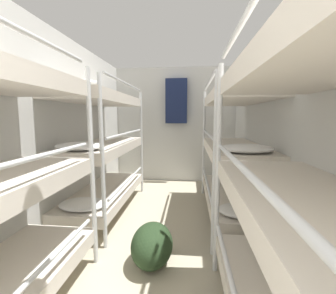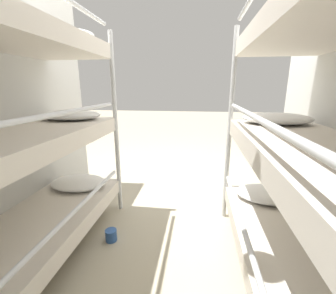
% 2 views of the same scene
% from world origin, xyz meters
% --- Properties ---
extents(wall_left, '(0.06, 5.40, 2.41)m').
position_xyz_m(wall_left, '(-1.29, 2.64, 1.20)').
color(wall_left, silver).
rests_on(wall_left, ground_plane).
extents(wall_right, '(0.06, 5.40, 2.41)m').
position_xyz_m(wall_right, '(1.29, 2.64, 1.20)').
color(wall_right, silver).
rests_on(wall_right, ground_plane).
extents(wall_back, '(2.63, 0.06, 2.41)m').
position_xyz_m(wall_back, '(0.00, 5.31, 1.20)').
color(wall_back, silver).
rests_on(wall_back, ground_plane).
extents(bunk_stack_right_near, '(0.71, 1.89, 1.86)m').
position_xyz_m(bunk_stack_right_near, '(0.90, 1.42, 0.97)').
color(bunk_stack_right_near, silver).
rests_on(bunk_stack_right_near, ground_plane).
extents(bunk_stack_left_far, '(0.71, 1.89, 1.86)m').
position_xyz_m(bunk_stack_left_far, '(-0.90, 3.51, 0.97)').
color(bunk_stack_left_far, silver).
rests_on(bunk_stack_left_far, ground_plane).
extents(bunk_stack_right_far, '(0.71, 1.89, 1.86)m').
position_xyz_m(bunk_stack_right_far, '(0.90, 3.51, 0.97)').
color(bunk_stack_right_far, silver).
rests_on(bunk_stack_right_far, ground_plane).
extents(duffel_bag, '(0.39, 0.53, 0.39)m').
position_xyz_m(duffel_bag, '(-0.02, 2.44, 0.20)').
color(duffel_bag, '#23381E').
rests_on(duffel_bag, ground_plane).
extents(hanging_coat, '(0.44, 0.12, 0.90)m').
position_xyz_m(hanging_coat, '(0.03, 5.16, 1.71)').
color(hanging_coat, '#192347').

